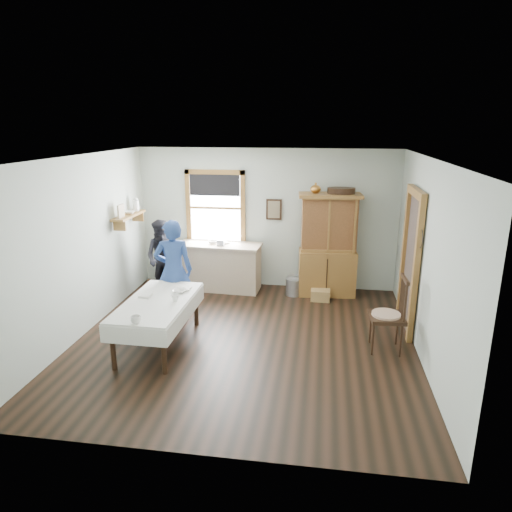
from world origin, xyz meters
The scene contains 20 objects.
room centered at (0.00, 0.00, 1.35)m, with size 5.01×5.01×2.70m.
window centered at (-1.00, 2.47, 1.63)m, with size 1.18×0.07×1.48m.
doorway centered at (2.46, 0.85, 1.16)m, with size 0.09×1.14×2.22m.
wall_shelf centered at (-2.37, 1.54, 1.57)m, with size 0.24×1.00×0.44m.
framed_picture centered at (0.15, 2.46, 1.55)m, with size 0.30×0.04×0.40m, color black.
rug_beater centered at (2.45, 0.30, 1.72)m, with size 0.27×0.27×0.01m, color black.
work_counter centered at (-0.86, 2.13, 0.46)m, with size 1.60×0.61×0.91m, color tan.
china_hutch centered at (1.20, 2.15, 0.96)m, with size 1.13×0.54×1.92m, color #9B6730.
dining_table centered at (-1.22, -0.32, 0.35)m, with size 0.92×1.74×0.70m, color silver.
spindle_chair centered at (2.04, 0.02, 0.56)m, with size 0.52×0.52×1.12m, color black.
pail centered at (0.60, 2.02, 0.16)m, with size 0.30×0.30×0.32m, color #9D9FA5.
wicker_basket centered at (1.10, 1.80, 0.10)m, with size 0.34×0.24×0.20m, color #AD864E.
woman_blue centered at (-1.27, 0.61, 0.78)m, with size 0.57×0.38×1.57m, color navy.
figure_dark centered at (-1.84, 1.71, 0.66)m, with size 0.65×0.50×1.33m, color black.
table_cup_a centered at (-1.21, -1.10, 0.75)m, with size 0.13×0.13×0.10m, color white.
table_cup_b centered at (-0.96, -0.29, 0.75)m, with size 0.11×0.11×0.10m, color white.
table_bowl centered at (-1.00, 0.05, 0.72)m, with size 0.22×0.22×0.06m, color white.
counter_book centered at (-0.88, 2.15, 0.92)m, with size 0.15×0.20×0.02m, color #6F634A.
counter_bowl centered at (-0.99, 2.14, 0.94)m, with size 0.18×0.18×0.06m, color white.
shelf_bowl centered at (-2.37, 1.55, 1.60)m, with size 0.22×0.22×0.05m, color white.
Camera 1 is at (1.09, -6.14, 3.15)m, focal length 32.00 mm.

